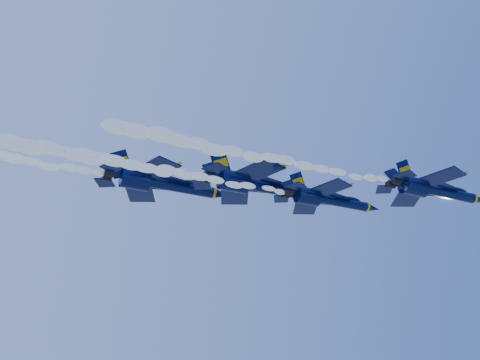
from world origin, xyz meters
name	(u,v)px	position (x,y,z in m)	size (l,w,h in m)	color
jet_lead	(433,190)	(16.80, -12.52, 150.13)	(15.66, 12.84, 5.82)	#060C32
smoke_trail_jet_lead	(258,156)	(-8.25, -12.52, 149.74)	(36.70, 1.74, 1.57)	white
jet_second	(327,199)	(7.15, -2.02, 151.47)	(15.48, 12.70, 5.75)	#060C32
smoke_trail_jet_second	(153,169)	(-17.82, -2.02, 151.08)	(36.70, 1.72, 1.55)	white
jet_third	(259,185)	(-1.08, 2.82, 154.23)	(19.52, 16.01, 7.25)	#060C32
smoke_trail_jet_third	(69,152)	(-27.77, 2.82, 153.81)	(36.70, 2.17, 1.96)	white
jet_fourth	(161,183)	(-13.42, 10.61, 155.72)	(19.65, 16.12, 7.30)	#060C32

